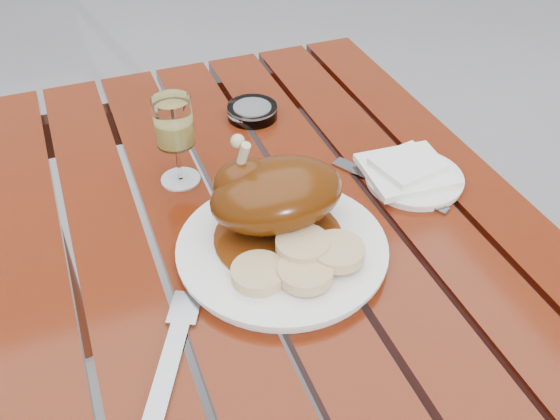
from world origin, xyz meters
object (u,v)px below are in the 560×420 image
object	(u,v)px
side_plate	(414,179)
ashtray	(252,111)
table	(281,393)
dinner_plate	(282,250)
wine_glass	(176,142)

from	to	relation	value
side_plate	ashtray	distance (m)	0.34
table	dinner_plate	xyz separation A→B (m)	(-0.01, -0.02, 0.38)
ashtray	wine_glass	bearing A→B (deg)	-140.41
dinner_plate	ashtray	distance (m)	0.38
side_plate	ashtray	xyz separation A→B (m)	(-0.18, 0.29, 0.01)
table	ashtray	bearing A→B (deg)	77.44
wine_glass	ashtray	size ratio (longest dim) A/B	1.61
dinner_plate	side_plate	xyz separation A→B (m)	(0.26, 0.08, -0.00)
wine_glass	side_plate	size ratio (longest dim) A/B	0.94
table	ashtray	size ratio (longest dim) A/B	12.76
dinner_plate	ashtray	xyz separation A→B (m)	(0.08, 0.37, 0.00)
dinner_plate	wine_glass	distance (m)	0.25
table	dinner_plate	size ratio (longest dim) A/B	4.01
table	wine_glass	xyz separation A→B (m)	(-0.10, 0.20, 0.45)
dinner_plate	ashtray	world-z (taller)	ashtray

